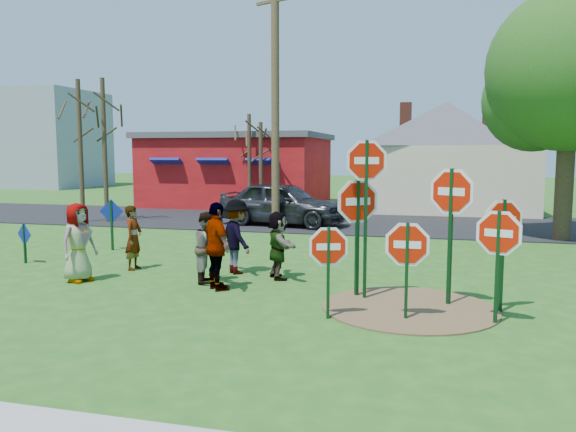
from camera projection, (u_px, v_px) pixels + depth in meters
The scene contains 28 objects.
ground at pixel (204, 283), 12.42m from camera, with size 120.00×120.00×0.00m, color #225618.
road at pixel (312, 221), 23.48m from camera, with size 120.00×7.50×0.04m, color black.
dirt_patch at pixel (409, 308), 10.34m from camera, with size 3.20×3.20×0.03m, color brown.
red_building at pixel (239, 169), 30.88m from camera, with size 9.40×7.69×3.90m.
cream_house at pixel (447, 152), 28.05m from camera, with size 9.40×9.40×6.50m.
distant_building at pixel (36, 139), 47.78m from camera, with size 10.00×8.00×8.00m, color #8C939E.
stop_sign_a at pixel (328, 253), 9.61m from camera, with size 0.90×0.29×1.73m.
stop_sign_b at pixel (366, 178), 10.76m from camera, with size 1.04×0.34×3.25m.
stop_sign_c at pixel (451, 205), 10.36m from camera, with size 1.06×0.53×2.73m.
stop_sign_d at pixel (503, 228), 9.96m from camera, with size 0.93×0.45×2.18m.
stop_sign_e at pixel (407, 251), 9.53m from camera, with size 1.04×0.07×1.83m.
stop_sign_f at pixel (499, 240), 9.24m from camera, with size 0.97×0.35×2.05m.
stop_sign_g at pixel (357, 212), 11.04m from camera, with size 1.01×0.67×2.50m.
blue_diamond_c at pixel (25, 239), 14.52m from camera, with size 0.56×0.21×1.06m.
blue_diamond_d at pixel (112, 219), 16.48m from camera, with size 0.71×0.13×1.51m.
person_a at pixel (78, 242), 12.45m from camera, with size 0.86×0.56×1.76m, color navy.
person_b at pixel (134, 238), 13.74m from camera, with size 0.58×0.38×1.58m, color #216E66.
person_c at pixel (208, 247), 12.38m from camera, with size 0.76×0.60×1.57m, color brown.
person_d at pixel (237, 237), 13.28m from camera, with size 1.14×0.66×1.77m, color #2F2F34.
person_e at pixel (217, 246), 11.65m from camera, with size 1.08×0.45×1.85m, color #432B4E.
person_f at pixel (278, 245), 12.72m from camera, with size 1.44×0.46×1.55m, color #1E592A.
suv at pixel (283, 203), 21.99m from camera, with size 2.02×5.03×1.71m, color #28282C.
utility_pole at pixel (275, 95), 20.38m from camera, with size 2.17×1.01×9.42m.
leafy_tree at pixel (575, 78), 17.71m from camera, with size 5.69×5.19×8.08m.
bare_tree_west at pixel (104, 130), 22.80m from camera, with size 1.80×1.80×5.87m.
bare_tree_east at pixel (261, 155), 25.72m from camera, with size 1.80×1.80×4.26m.
bare_tree_mid at pixel (80, 131), 22.69m from camera, with size 1.80×1.80×5.80m.
bare_tree_extra at pixel (249, 149), 26.46m from camera, with size 1.80×1.80×4.67m.
Camera 1 is at (4.84, -11.33, 2.86)m, focal length 35.00 mm.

